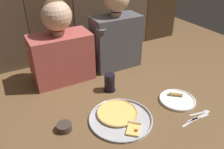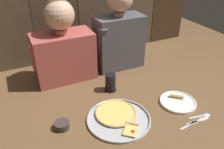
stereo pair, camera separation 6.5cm
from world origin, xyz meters
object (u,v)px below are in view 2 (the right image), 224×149
Objects in this scene: pizza_tray at (118,117)px; dinner_plate at (178,102)px; drinking_glass at (110,83)px; dipping_bowl at (62,125)px; diner_left at (63,45)px; diner_right at (119,31)px.

dinner_plate is at bearing -5.22° from pizza_tray.
dinner_plate is 0.46m from drinking_glass.
pizza_tray is 4.49× the size of dipping_bowl.
dipping_bowl is (-0.31, 0.06, 0.01)m from pizza_tray.
pizza_tray is at bearing -106.61° from drinking_glass.
diner_left is at bearing 71.88° from dipping_bowl.
dinner_plate is 0.73m from dipping_bowl.
diner_left is 0.44m from diner_right.
pizza_tray is 0.63× the size of diner_left.
dinner_plate is at bearing -7.67° from dipping_bowl.
dinner_plate is 1.86× the size of drinking_glass.
diner_right is at bearing 53.96° from drinking_glass.
diner_right reaches higher than diner_left.
drinking_glass is 0.42m from diner_left.
dipping_bowl reaches higher than dinner_plate.
dipping_bowl is at bearing -108.12° from diner_left.
dinner_plate is at bearing -79.82° from diner_right.
dinner_plate is 0.36× the size of diner_right.
pizza_tray is 1.60× the size of dinner_plate.
drinking_glass is at bearing -126.04° from diner_right.
dinner_plate is 0.69m from diner_right.
drinking_glass reaches higher than dinner_plate.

